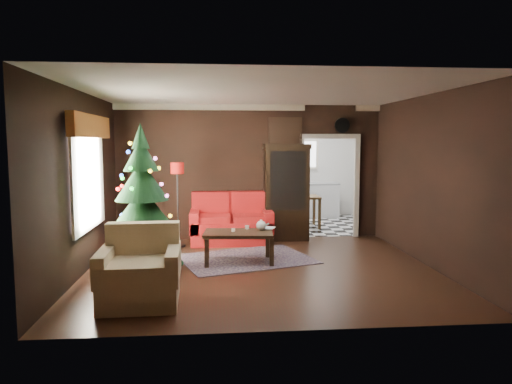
{
  "coord_description": "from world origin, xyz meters",
  "views": [
    {
      "loc": [
        -0.72,
        -7.34,
        2.02
      ],
      "look_at": [
        0.0,
        0.9,
        1.15
      ],
      "focal_mm": 33.09,
      "sensor_mm": 36.0,
      "label": 1
    }
  ],
  "objects": [
    {
      "name": "book",
      "position": [
        0.12,
        0.73,
        0.66
      ],
      "size": [
        0.18,
        0.08,
        0.25
      ],
      "primitive_type": "imported",
      "rotation": [
        0.0,
        0.0,
        -0.37
      ],
      "color": "gray",
      "rests_on": "coffee_table"
    },
    {
      "name": "wall_clock",
      "position": [
        1.95,
        2.45,
        2.38
      ],
      "size": [
        0.32,
        0.32,
        0.06
      ],
      "primitive_type": "cylinder",
      "color": "white",
      "rests_on": "wall_back"
    },
    {
      "name": "kitchen_table",
      "position": [
        1.4,
        3.7,
        0.38
      ],
      "size": [
        0.7,
        0.7,
        0.75
      ],
      "primitive_type": null,
      "color": "brown",
      "rests_on": "ground"
    },
    {
      "name": "painting",
      "position": [
        0.75,
        2.46,
        2.25
      ],
      "size": [
        0.62,
        0.05,
        0.52
      ],
      "primitive_type": "cube",
      "color": "#B48847",
      "rests_on": "wall_back"
    },
    {
      "name": "kitchen_window",
      "position": [
        1.7,
        5.45,
        1.7
      ],
      "size": [
        0.7,
        0.06,
        0.7
      ],
      "primitive_type": "cube",
      "color": "white",
      "rests_on": "ground"
    },
    {
      "name": "teapot",
      "position": [
        0.06,
        0.55,
        0.62
      ],
      "size": [
        0.25,
        0.25,
        0.18
      ],
      "primitive_type": null,
      "rotation": [
        0.0,
        0.0,
        -0.41
      ],
      "color": "silver",
      "rests_on": "coffee_table"
    },
    {
      "name": "left_window",
      "position": [
        -2.71,
        0.2,
        1.45
      ],
      "size": [
        0.05,
        1.6,
        1.4
      ],
      "primitive_type": "cube",
      "color": "white",
      "rests_on": "wall_left"
    },
    {
      "name": "wall_back",
      "position": [
        0.0,
        2.5,
        1.4
      ],
      "size": [
        5.5,
        0.0,
        5.5
      ],
      "primitive_type": "plane",
      "rotation": [
        1.57,
        0.0,
        0.0
      ],
      "color": "black",
      "rests_on": "ground"
    },
    {
      "name": "kitchen_counter",
      "position": [
        1.7,
        5.2,
        0.45
      ],
      "size": [
        1.8,
        0.6,
        0.9
      ],
      "primitive_type": "cube",
      "color": "silver",
      "rests_on": "ground"
    },
    {
      "name": "coffee_table",
      "position": [
        -0.34,
        0.45,
        0.27
      ],
      "size": [
        1.21,
        0.79,
        0.52
      ],
      "primitive_type": null,
      "rotation": [
        0.0,
        0.0,
        -0.09
      ],
      "color": "black",
      "rests_on": "rug"
    },
    {
      "name": "floor_lamp",
      "position": [
        -1.44,
        1.73,
        0.83
      ],
      "size": [
        0.31,
        0.31,
        1.62
      ],
      "primitive_type": null,
      "rotation": [
        0.0,
        0.0,
        0.15
      ],
      "color": "black",
      "rests_on": "ground"
    },
    {
      "name": "christmas_tree",
      "position": [
        -1.84,
        0.0,
        1.05
      ],
      "size": [
        1.64,
        1.64,
        2.37
      ],
      "primitive_type": null,
      "rotation": [
        0.0,
        0.0,
        -0.41
      ],
      "color": "black",
      "rests_on": "ground"
    },
    {
      "name": "cup_b",
      "position": [
        -0.17,
        0.7,
        0.56
      ],
      "size": [
        0.07,
        0.07,
        0.06
      ],
      "primitive_type": "cylinder",
      "rotation": [
        0.0,
        0.0,
        0.02
      ],
      "color": "silver",
      "rests_on": "coffee_table"
    },
    {
      "name": "wall_right",
      "position": [
        2.75,
        0.0,
        1.4
      ],
      "size": [
        0.0,
        5.5,
        5.5
      ],
      "primitive_type": "plane",
      "rotation": [
        1.57,
        0.0,
        -1.57
      ],
      "color": "black",
      "rests_on": "ground"
    },
    {
      "name": "rug",
      "position": [
        -0.19,
        0.67,
        0.01
      ],
      "size": [
        2.56,
        2.18,
        0.01
      ],
      "primitive_type": "cube",
      "rotation": [
        0.0,
        0.0,
        0.31
      ],
      "color": "#432F39",
      "rests_on": "ground"
    },
    {
      "name": "wall_front",
      "position": [
        0.0,
        -2.5,
        1.4
      ],
      "size": [
        5.5,
        0.0,
        5.5
      ],
      "primitive_type": "plane",
      "rotation": [
        -1.57,
        0.0,
        0.0
      ],
      "color": "black",
      "rests_on": "ground"
    },
    {
      "name": "cup_a",
      "position": [
        -0.42,
        0.48,
        0.55
      ],
      "size": [
        0.07,
        0.07,
        0.05
      ],
      "primitive_type": "cylinder",
      "rotation": [
        0.0,
        0.0,
        0.1
      ],
      "color": "white",
      "rests_on": "coffee_table"
    },
    {
      "name": "doorway",
      "position": [
        1.7,
        2.5,
        1.05
      ],
      "size": [
        1.1,
        0.1,
        2.1
      ],
      "primitive_type": null,
      "color": "beige",
      "rests_on": "ground"
    },
    {
      "name": "wall_left",
      "position": [
        -2.75,
        0.0,
        1.4
      ],
      "size": [
        0.0,
        5.5,
        5.5
      ],
      "primitive_type": "plane",
      "rotation": [
        1.57,
        0.0,
        1.57
      ],
      "color": "black",
      "rests_on": "ground"
    },
    {
      "name": "loveseat",
      "position": [
        -0.4,
        2.05,
        0.5
      ],
      "size": [
        1.7,
        0.9,
        1.0
      ],
      "primitive_type": null,
      "color": "#890205",
      "rests_on": "ground"
    },
    {
      "name": "floor",
      "position": [
        0.0,
        0.0,
        0.0
      ],
      "size": [
        5.5,
        5.5,
        0.0
      ],
      "primitive_type": "plane",
      "color": "black",
      "rests_on": "ground"
    },
    {
      "name": "curio_cabinet",
      "position": [
        0.75,
        2.27,
        0.95
      ],
      "size": [
        0.9,
        0.45,
        1.9
      ],
      "primitive_type": null,
      "color": "black",
      "rests_on": "ground"
    },
    {
      "name": "ceiling",
      "position": [
        0.0,
        0.0,
        2.8
      ],
      "size": [
        5.5,
        5.5,
        0.0
      ],
      "primitive_type": "plane",
      "rotation": [
        3.14,
        0.0,
        0.0
      ],
      "color": "white",
      "rests_on": "ground"
    },
    {
      "name": "kitchen_floor",
      "position": [
        1.7,
        4.0,
        0.0
      ],
      "size": [
        3.0,
        3.0,
        0.0
      ],
      "primitive_type": "plane",
      "color": "silver",
      "rests_on": "ground"
    },
    {
      "name": "valance",
      "position": [
        -2.63,
        0.2,
        2.27
      ],
      "size": [
        0.12,
        2.1,
        0.35
      ],
      "primitive_type": "cube",
      "color": "brown",
      "rests_on": "wall_left"
    },
    {
      "name": "armchair",
      "position": [
        -1.67,
        -1.47,
        0.46
      ],
      "size": [
        1.03,
        1.03,
        1.02
      ],
      "primitive_type": null,
      "rotation": [
        0.0,
        0.0,
        0.03
      ],
      "color": "#D1BD84",
      "rests_on": "ground"
    }
  ]
}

